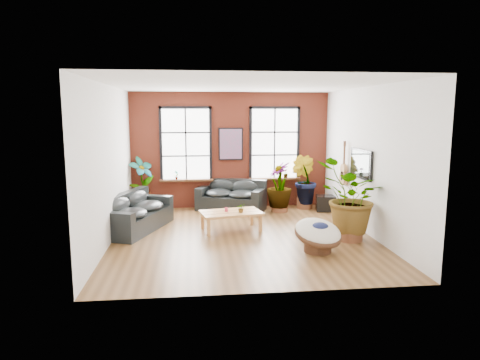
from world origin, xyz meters
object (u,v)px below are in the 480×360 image
Objects in this scene: sofa_left at (135,214)px; papasan_chair at (318,234)px; coffee_table at (231,214)px; sofa_back at (232,196)px.

papasan_chair is (4.04, -2.17, -0.03)m from sofa_left.
sofa_back is at bearing 73.25° from coffee_table.
sofa_back is 2.27m from coffee_table.
sofa_left is 1.96× the size of papasan_chair.
sofa_left reaches higher than sofa_back.
papasan_chair reaches higher than coffee_table.
coffee_table is at bearing 113.21° from papasan_chair.
sofa_back is 3.24m from sofa_left.
sofa_left is 2.40m from coffee_table.
coffee_table is 1.27× the size of papasan_chair.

